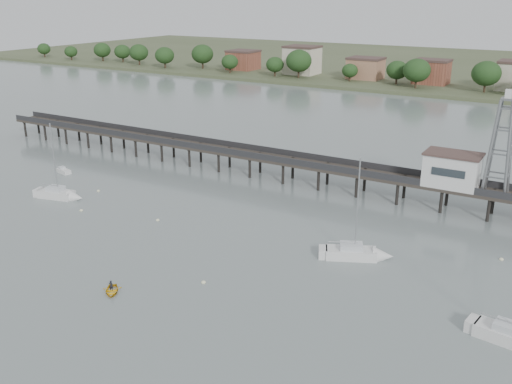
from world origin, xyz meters
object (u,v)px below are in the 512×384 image
lattice_tower (501,147)px  sailboat_a (63,195)px  yellow_dinghy (112,292)px  pier (305,164)px  sailboat_c (362,254)px  white_tender (64,171)px

lattice_tower → sailboat_a: size_ratio=1.16×
sailboat_a → yellow_dinghy: size_ratio=4.45×
pier → sailboat_c: sailboat_c is taller
pier → white_tender: (-42.37, -17.56, -3.41)m
yellow_dinghy → sailboat_c: bearing=7.5°
sailboat_a → yellow_dinghy: sailboat_a is taller
white_tender → sailboat_a: bearing=-29.1°
pier → yellow_dinghy: (-1.69, -46.54, -3.79)m
white_tender → sailboat_c: bearing=7.3°
sailboat_a → yellow_dinghy: 35.10m
lattice_tower → yellow_dinghy: (-33.19, -46.54, -11.10)m
pier → lattice_tower: bearing=0.0°
white_tender → yellow_dinghy: yellow_dinghy is taller
lattice_tower → white_tender: bearing=-166.6°
pier → lattice_tower: 32.34m
sailboat_c → sailboat_a: 51.10m
sailboat_c → sailboat_a: (-50.93, -4.08, 0.00)m
sailboat_c → white_tender: sailboat_c is taller
pier → lattice_tower: (31.50, 0.00, 7.31)m
sailboat_c → yellow_dinghy: (-21.41, -23.05, -0.64)m
pier → sailboat_c: size_ratio=10.54×
lattice_tower → white_tender: 76.68m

